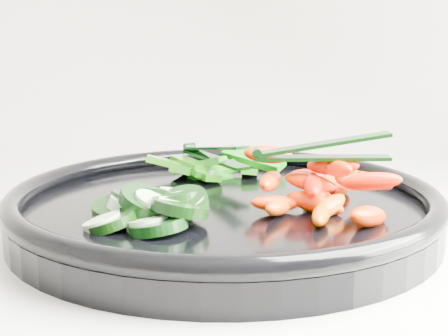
{
  "coord_description": "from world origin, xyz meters",
  "views": [
    {
      "loc": [
        0.1,
        1.15,
        1.1
      ],
      "look_at": [
        0.11,
        1.68,
        0.99
      ],
      "focal_mm": 50.0,
      "sensor_mm": 36.0,
      "label": 1
    }
  ],
  "objects": [
    {
      "name": "veggie_tray",
      "position": [
        0.11,
        1.68,
        0.95
      ],
      "size": [
        0.48,
        0.48,
        0.04
      ],
      "color": "black",
      "rests_on": "counter"
    },
    {
      "name": "cucumber_pile",
      "position": [
        0.05,
        1.64,
        0.96
      ],
      "size": [
        0.11,
        0.12,
        0.04
      ],
      "color": "black",
      "rests_on": "veggie_tray"
    },
    {
      "name": "carrot_pile",
      "position": [
        0.19,
        1.66,
        0.97
      ],
      "size": [
        0.13,
        0.15,
        0.05
      ],
      "color": "#EA6000",
      "rests_on": "veggie_tray"
    },
    {
      "name": "pepper_pile",
      "position": [
        0.1,
        1.78,
        0.96
      ],
      "size": [
        0.15,
        0.09,
        0.04
      ],
      "color": "#0E6709",
      "rests_on": "veggie_tray"
    },
    {
      "name": "tong_carrot",
      "position": [
        0.19,
        1.66,
        1.0
      ],
      "size": [
        0.11,
        0.02,
        0.02
      ],
      "color": "black",
      "rests_on": "carrot_pile"
    },
    {
      "name": "tong_pepper",
      "position": [
        0.1,
        1.78,
        0.98
      ],
      "size": [
        0.07,
        0.11,
        0.02
      ],
      "color": "black",
      "rests_on": "pepper_pile"
    }
  ]
}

